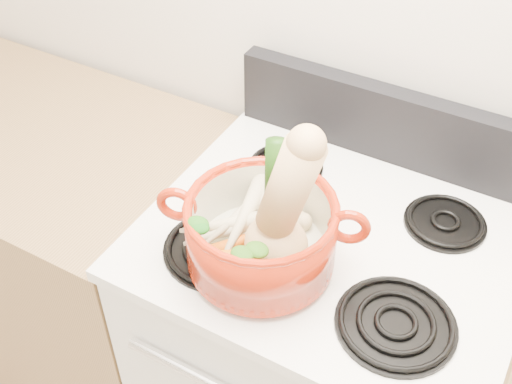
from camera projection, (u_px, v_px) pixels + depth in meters
The scene contains 25 objects.
wall_back at pixel (419, 11), 1.33m from camera, with size 3.50×0.02×2.60m, color silver.
stove_body at pixel (320, 365), 1.67m from camera, with size 0.76×0.65×0.92m, color white.
cooktop at pixel (335, 239), 1.35m from camera, with size 0.78×0.67×0.03m, color white.
control_backsplash at pixel (392, 125), 1.47m from camera, with size 0.76×0.05×0.18m, color black.
counter_left at pixel (19, 225), 2.06m from camera, with size 1.36×0.65×0.90m, color #997348.
burner_front_left at pixel (218, 248), 1.30m from camera, with size 0.22×0.22×0.02m, color black.
burner_front_right at pixel (396, 323), 1.16m from camera, with size 0.22×0.22×0.02m, color black.
burner_back_left at pixel (286, 165), 1.49m from camera, with size 0.17×0.17×0.02m, color black.
burner_back_right at pixel (445, 221), 1.36m from camera, with size 0.17×0.17×0.02m, color black.
dutch_oven at pixel (261, 234), 1.22m from camera, with size 0.29×0.29×0.14m, color #A5200A.
pot_handle_left at pixel (177, 204), 1.21m from camera, with size 0.08×0.08×0.02m, color #A5200A.
pot_handle_right at pixel (349, 227), 1.16m from camera, with size 0.08×0.08×0.02m, color #A5200A.
squash at pixel (277, 205), 1.12m from camera, with size 0.13×0.13×0.31m, color #E1B973, non-canonical shape.
leek at pixel (274, 196), 1.17m from camera, with size 0.04×0.04×0.26m, color white.
ginger at pixel (290, 218), 1.28m from camera, with size 0.07×0.05×0.04m, color tan.
parsnip_0 at pixel (255, 223), 1.26m from camera, with size 0.04×0.04×0.23m, color beige.
parsnip_1 at pixel (231, 228), 1.24m from camera, with size 0.04×0.04×0.19m, color beige.
parsnip_2 at pixel (263, 220), 1.25m from camera, with size 0.05×0.05×0.21m, color beige.
parsnip_3 at pixel (226, 223), 1.24m from camera, with size 0.04×0.04×0.18m, color beige.
parsnip_4 at pixel (246, 209), 1.26m from camera, with size 0.04×0.04×0.22m, color beige.
parsnip_5 at pixel (248, 209), 1.25m from camera, with size 0.05×0.05×0.24m, color beige.
carrot_0 at pixel (252, 256), 1.21m from camera, with size 0.03×0.03×0.16m, color #BC5409.
carrot_1 at pixel (238, 243), 1.22m from camera, with size 0.03×0.03×0.16m, color #C45A09.
carrot_2 at pixel (266, 245), 1.21m from camera, with size 0.03×0.03×0.18m, color #D15B0A.
carrot_3 at pixel (231, 255), 1.18m from camera, with size 0.03×0.03×0.13m, color orange.
Camera 1 is at (0.31, 0.50, 1.91)m, focal length 45.00 mm.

